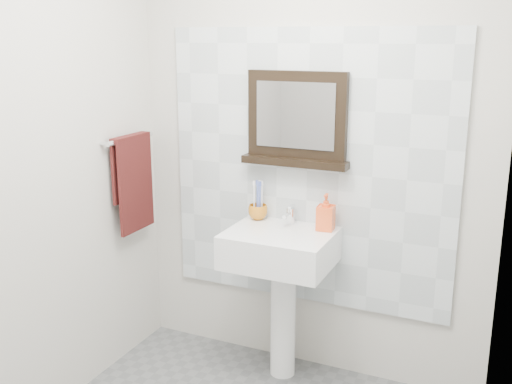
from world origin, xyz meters
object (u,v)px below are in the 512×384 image
pedestal_sink (281,264)px  framed_mirror (297,121)px  soap_dispenser (326,212)px  hand_towel (133,176)px  toothbrush_cup (258,212)px

pedestal_sink → framed_mirror: bearing=87.4°
pedestal_sink → framed_mirror: 0.76m
soap_dispenser → hand_towel: 1.11m
toothbrush_cup → pedestal_sink: bearing=-35.8°
soap_dispenser → framed_mirror: framed_mirror is taller
soap_dispenser → framed_mirror: bearing=156.5°
soap_dispenser → hand_towel: (-1.08, -0.19, 0.13)m
toothbrush_cup → framed_mirror: (0.21, 0.04, 0.51)m
toothbrush_cup → hand_towel: 0.74m
toothbrush_cup → hand_towel: size_ratio=0.19×
pedestal_sink → hand_towel: size_ratio=1.75×
hand_towel → toothbrush_cup: bearing=17.2°
framed_mirror → hand_towel: framed_mirror is taller
toothbrush_cup → soap_dispenser: size_ratio=0.55×
soap_dispenser → pedestal_sink: bearing=-154.5°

